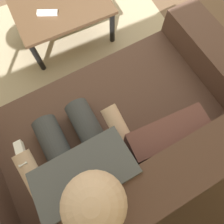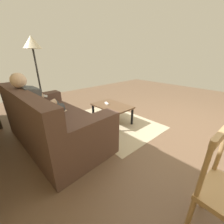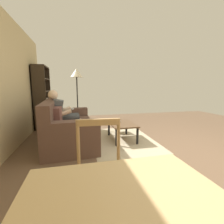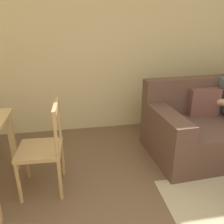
{
  "view_description": "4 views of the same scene",
  "coord_description": "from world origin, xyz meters",
  "views": [
    {
      "loc": [
        1.4,
        2.16,
        1.74
      ],
      "look_at": [
        1.24,
        1.84,
        0.75
      ],
      "focal_mm": 33.14,
      "sensor_mm": 36.0,
      "label": 1
    },
    {
      "loc": [
        -0.91,
        2.58,
        1.37
      ],
      "look_at": [
        1.14,
        0.67,
        0.23
      ],
      "focal_mm": 22.57,
      "sensor_mm": 36.0,
      "label": 2
    },
    {
      "loc": [
        -2.21,
        1.69,
        1.21
      ],
      "look_at": [
        -0.33,
        1.25,
        0.9
      ],
      "focal_mm": 24.97,
      "sensor_mm": 36.0,
      "label": 3
    },
    {
      "loc": [
        -0.67,
        -0.56,
        1.63
      ],
      "look_at": [
        -0.33,
        1.25,
        0.9
      ],
      "focal_mm": 37.12,
      "sensor_mm": 36.0,
      "label": 4
    }
  ],
  "objects": [
    {
      "name": "dining_chair_facing_couch",
      "position": [
        -0.98,
        1.5,
        0.46
      ],
      "size": [
        0.44,
        0.44,
        0.92
      ],
      "color": "tan",
      "rests_on": "ground_plane"
    },
    {
      "name": "couch",
      "position": [
        1.23,
        1.9,
        0.33
      ],
      "size": [
        1.95,
        1.09,
        0.93
      ],
      "color": "brown",
      "rests_on": "ground_plane"
    },
    {
      "name": "wall_back",
      "position": [
        0.0,
        2.93,
        1.29
      ],
      "size": [
        6.92,
        0.12,
        2.57
      ],
      "primitive_type": "cube",
      "color": "#D1BC8C",
      "rests_on": "ground_plane"
    }
  ]
}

